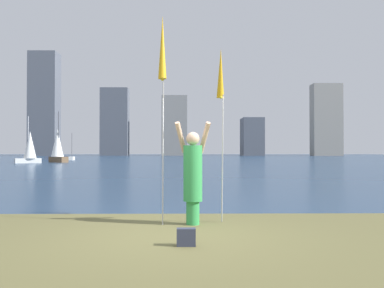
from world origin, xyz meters
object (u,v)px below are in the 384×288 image
(person, at_px, (193,174))
(kite_flag_right, at_px, (221,78))
(bag, at_px, (186,237))
(sailboat_6, at_px, (30,148))
(sailboat_4, at_px, (58,150))
(sailboat_2, at_px, (72,158))
(kite_flag_left, at_px, (162,52))
(sailboat_3, at_px, (58,146))

(person, relative_size, kite_flag_right, 0.57)
(bag, height_order, sailboat_6, sailboat_6)
(bag, relative_size, sailboat_4, 0.09)
(person, height_order, kite_flag_right, kite_flag_right)
(sailboat_4, bearing_deg, sailboat_6, -83.31)
(person, xyz_separation_m, sailboat_2, (-16.37, 47.81, -0.71))
(kite_flag_left, height_order, kite_flag_right, kite_flag_left)
(sailboat_4, bearing_deg, sailboat_3, -72.11)
(kite_flag_right, bearing_deg, bag, -108.17)
(person, xyz_separation_m, kite_flag_right, (0.59, 0.45, 1.98))
(sailboat_2, distance_m, sailboat_3, 9.82)
(sailboat_3, bearing_deg, kite_flag_right, -67.29)
(person, bearing_deg, sailboat_6, 119.13)
(sailboat_6, bearing_deg, sailboat_4, 96.69)
(kite_flag_right, distance_m, sailboat_4, 53.83)
(sailboat_3, bearing_deg, sailboat_6, -131.40)
(kite_flag_right, relative_size, sailboat_2, 0.93)
(kite_flag_left, distance_m, sailboat_3, 41.06)
(sailboat_2, xyz_separation_m, sailboat_4, (-2.81, 2.69, 1.16))
(person, relative_size, sailboat_4, 0.60)
(person, distance_m, kite_flag_right, 2.11)
(kite_flag_left, xyz_separation_m, kite_flag_right, (1.18, 0.61, -0.38))
(bag, relative_size, sailboat_6, 0.06)
(sailboat_2, distance_m, sailboat_4, 4.06)
(kite_flag_right, xyz_separation_m, sailboat_4, (-19.77, 50.05, -1.53))
(person, height_order, bag, person)
(person, xyz_separation_m, kite_flag_left, (-0.59, -0.15, 2.35))
(kite_flag_left, height_order, sailboat_4, kite_flag_left)
(sailboat_3, distance_m, sailboat_4, 12.95)
(kite_flag_right, relative_size, bag, 12.42)
(kite_flag_right, bearing_deg, kite_flag_left, -152.75)
(sailboat_2, bearing_deg, person, -71.10)
(kite_flag_right, height_order, sailboat_3, sailboat_3)
(kite_flag_left, height_order, sailboat_6, sailboat_6)
(sailboat_4, bearing_deg, person, -69.20)
(kite_flag_right, height_order, sailboat_6, sailboat_6)
(bag, bearing_deg, sailboat_2, 108.16)
(kite_flag_left, height_order, sailboat_2, kite_flag_left)
(person, bearing_deg, kite_flag_right, 40.67)
(bag, distance_m, sailboat_4, 55.61)
(sailboat_6, bearing_deg, bag, -65.15)
(kite_flag_left, xyz_separation_m, sailboat_3, (-14.61, 38.34, -1.47))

